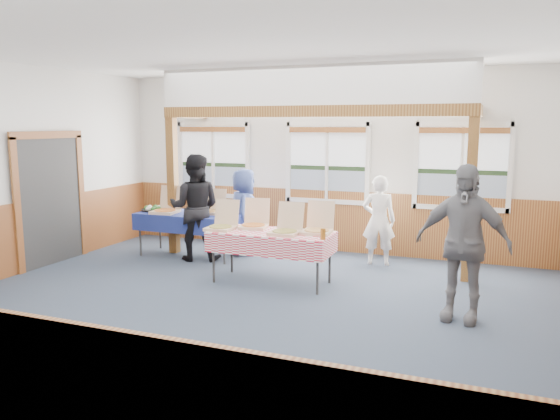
# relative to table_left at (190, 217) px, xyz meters

# --- Properties ---
(floor) EXTENTS (8.00, 8.00, 0.00)m
(floor) POSITION_rel_table_left_xyz_m (2.09, -2.17, -0.70)
(floor) COLOR #2B3A46
(floor) RESTS_ON ground
(ceiling) EXTENTS (8.00, 8.00, 0.00)m
(ceiling) POSITION_rel_table_left_xyz_m (2.09, -2.17, 2.50)
(ceiling) COLOR white
(ceiling) RESTS_ON wall_back
(wall_back) EXTENTS (8.00, 0.00, 8.00)m
(wall_back) POSITION_rel_table_left_xyz_m (2.09, 1.33, 0.90)
(wall_back) COLOR silver
(wall_back) RESTS_ON floor
(wall_front) EXTENTS (8.00, 0.00, 8.00)m
(wall_front) POSITION_rel_table_left_xyz_m (2.09, -5.67, 0.90)
(wall_front) COLOR silver
(wall_front) RESTS_ON floor
(wall_left) EXTENTS (0.00, 8.00, 8.00)m
(wall_left) POSITION_rel_table_left_xyz_m (-1.91, -2.17, 0.90)
(wall_left) COLOR silver
(wall_left) RESTS_ON floor
(wainscot_back) EXTENTS (7.98, 0.05, 1.10)m
(wainscot_back) POSITION_rel_table_left_xyz_m (2.09, 1.31, -0.15)
(wainscot_back) COLOR brown
(wainscot_back) RESTS_ON floor
(wainscot_front) EXTENTS (7.98, 0.05, 1.10)m
(wainscot_front) POSITION_rel_table_left_xyz_m (2.09, -5.64, -0.15)
(wainscot_front) COLOR brown
(wainscot_front) RESTS_ON floor
(wainscot_left) EXTENTS (0.05, 6.98, 1.10)m
(wainscot_left) POSITION_rel_table_left_xyz_m (-1.88, -2.17, -0.15)
(wainscot_left) COLOR brown
(wainscot_left) RESTS_ON floor
(cased_opening) EXTENTS (0.06, 1.30, 2.10)m
(cased_opening) POSITION_rel_table_left_xyz_m (-1.87, -1.27, 0.35)
(cased_opening) COLOR #2E2E2E
(cased_opening) RESTS_ON wall_left
(window_left) EXTENTS (1.56, 0.10, 1.46)m
(window_left) POSITION_rel_table_left_xyz_m (-0.21, 1.29, 0.98)
(window_left) COLOR white
(window_left) RESTS_ON wall_back
(window_mid) EXTENTS (1.56, 0.10, 1.46)m
(window_mid) POSITION_rel_table_left_xyz_m (2.09, 1.29, 0.98)
(window_mid) COLOR white
(window_mid) RESTS_ON wall_back
(window_right) EXTENTS (1.56, 0.10, 1.46)m
(window_right) POSITION_rel_table_left_xyz_m (4.39, 1.29, 0.98)
(window_right) COLOR white
(window_right) RESTS_ON wall_back
(post_left) EXTENTS (0.15, 0.15, 2.40)m
(post_left) POSITION_rel_table_left_xyz_m (-0.41, 0.13, 0.50)
(post_left) COLOR #5F3415
(post_left) RESTS_ON floor
(post_right) EXTENTS (0.15, 0.15, 2.40)m
(post_right) POSITION_rel_table_left_xyz_m (4.59, 0.13, 0.50)
(post_right) COLOR #5F3415
(post_right) RESTS_ON floor
(cross_beam) EXTENTS (5.15, 0.18, 0.18)m
(cross_beam) POSITION_rel_table_left_xyz_m (2.09, 0.13, 1.79)
(cross_beam) COLOR #5F3415
(cross_beam) RESTS_ON post_left
(table_left) EXTENTS (1.91, 1.03, 0.76)m
(table_left) POSITION_rel_table_left_xyz_m (0.00, 0.00, 0.00)
(table_left) COLOR #2E2E2E
(table_left) RESTS_ON floor
(table_right) EXTENTS (1.79, 0.84, 0.76)m
(table_right) POSITION_rel_table_left_xyz_m (1.95, -1.00, -0.00)
(table_right) COLOR #2E2E2E
(table_right) RESTS_ON floor
(pizza_box_a) EXTENTS (0.46, 0.54, 0.45)m
(pizza_box_a) POSITION_rel_table_left_xyz_m (-0.40, -0.11, 0.13)
(pizza_box_a) COLOR beige
(pizza_box_a) RESTS_ON table_left
(pizza_box_b) EXTENTS (0.37, 0.46, 0.41)m
(pizza_box_b) POSITION_rel_table_left_xyz_m (0.35, 0.16, 0.12)
(pizza_box_b) COLOR beige
(pizza_box_b) RESTS_ON table_left
(pizza_box_c) EXTENTS (0.40, 0.48, 0.42)m
(pizza_box_c) POSITION_rel_table_left_xyz_m (1.20, -1.10, 0.12)
(pizza_box_c) COLOR beige
(pizza_box_c) RESTS_ON table_right
(pizza_box_d) EXTENTS (0.46, 0.53, 0.42)m
(pizza_box_d) POSITION_rel_table_left_xyz_m (1.59, -0.81, 0.12)
(pizza_box_d) COLOR beige
(pizza_box_d) RESTS_ON table_right
(pizza_box_e) EXTENTS (0.40, 0.48, 0.43)m
(pizza_box_e) POSITION_rel_table_left_xyz_m (2.20, -1.08, 0.12)
(pizza_box_e) COLOR beige
(pizza_box_e) RESTS_ON table_right
(pizza_box_f) EXTENTS (0.43, 0.51, 0.44)m
(pizza_box_f) POSITION_rel_table_left_xyz_m (2.60, -0.86, 0.12)
(pizza_box_f) COLOR beige
(pizza_box_f) RESTS_ON table_right
(veggie_tray) EXTENTS (0.41, 0.41, 0.09)m
(veggie_tray) POSITION_rel_table_left_xyz_m (-0.75, 0.00, 0.09)
(veggie_tray) COLOR black
(veggie_tray) RESTS_ON table_left
(drink_glass) EXTENTS (0.07, 0.07, 0.15)m
(drink_glass) POSITION_rel_table_left_xyz_m (2.80, -1.25, 0.13)
(drink_glass) COLOR #9A5919
(drink_glass) RESTS_ON table_right
(woman_white) EXTENTS (0.59, 0.43, 1.48)m
(woman_white) POSITION_rel_table_left_xyz_m (3.18, 0.61, 0.04)
(woman_white) COLOR white
(woman_white) RESTS_ON floor
(woman_black) EXTENTS (1.04, 0.92, 1.80)m
(woman_black) POSITION_rel_table_left_xyz_m (0.23, -0.20, 0.20)
(woman_black) COLOR black
(woman_black) RESTS_ON floor
(man_blue) EXTENTS (0.73, 0.87, 1.52)m
(man_blue) POSITION_rel_table_left_xyz_m (0.82, 0.48, 0.06)
(man_blue) COLOR navy
(man_blue) RESTS_ON floor
(person_grey) EXTENTS (1.14, 0.61, 1.85)m
(person_grey) POSITION_rel_table_left_xyz_m (4.59, -1.60, 0.22)
(person_grey) COLOR slate
(person_grey) RESTS_ON floor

